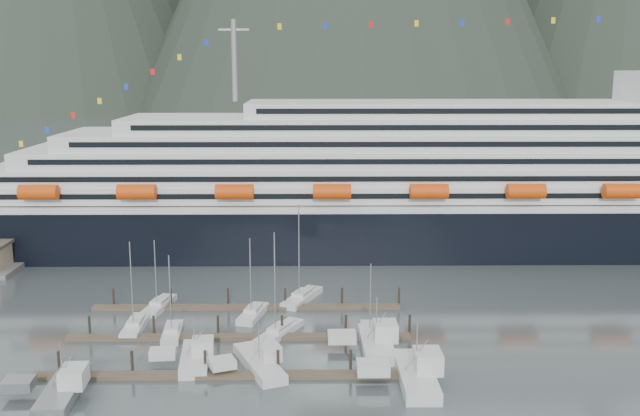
# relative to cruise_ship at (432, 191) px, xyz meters

# --- Properties ---
(ground) EXTENTS (1600.00, 1600.00, 0.00)m
(ground) POSITION_rel_cruise_ship_xyz_m (-30.03, -54.94, -12.04)
(ground) COLOR #485455
(ground) RESTS_ON ground
(cruise_ship) EXTENTS (210.00, 30.40, 50.30)m
(cruise_ship) POSITION_rel_cruise_ship_xyz_m (0.00, 0.00, 0.00)
(cruise_ship) COLOR black
(cruise_ship) RESTS_ON ground
(dock_near) EXTENTS (48.18, 2.28, 3.20)m
(dock_near) POSITION_rel_cruise_ship_xyz_m (-34.95, -64.89, -11.73)
(dock_near) COLOR #473B2E
(dock_near) RESTS_ON ground
(dock_mid) EXTENTS (48.18, 2.28, 3.20)m
(dock_mid) POSITION_rel_cruise_ship_xyz_m (-34.95, -51.89, -11.73)
(dock_mid) COLOR #473B2E
(dock_mid) RESTS_ON ground
(dock_far) EXTENTS (48.18, 2.28, 3.20)m
(dock_far) POSITION_rel_cruise_ship_xyz_m (-34.95, -38.89, -11.73)
(dock_far) COLOR #473B2E
(dock_far) RESTS_ON ground
(sailboat_a) EXTENTS (3.07, 8.56, 12.29)m
(sailboat_a) POSITION_rel_cruise_ship_xyz_m (-44.51, -50.64, -11.63)
(sailboat_a) COLOR silver
(sailboat_a) RESTS_ON ground
(sailboat_b) EXTENTS (2.65, 9.78, 13.67)m
(sailboat_b) POSITION_rel_cruise_ship_xyz_m (-50.34, -48.03, -11.62)
(sailboat_b) COLOR silver
(sailboat_b) RESTS_ON ground
(sailboat_d) EXTENTS (7.01, 10.70, 15.59)m
(sailboat_d) POSITION_rel_cruise_ship_xyz_m (-29.45, -50.76, -11.61)
(sailboat_d) COLOR silver
(sailboat_d) RESTS_ON ground
(sailboat_e) EXTENTS (4.06, 9.89, 11.64)m
(sailboat_e) POSITION_rel_cruise_ship_xyz_m (-48.76, -38.58, -11.64)
(sailboat_e) COLOR silver
(sailboat_e) RESTS_ON ground
(sailboat_f) EXTENTS (4.49, 9.32, 12.89)m
(sailboat_f) POSITION_rel_cruise_ship_xyz_m (-33.76, -42.78, -11.62)
(sailboat_f) COLOR silver
(sailboat_f) RESTS_ON ground
(sailboat_g) EXTENTS (6.90, 11.20, 16.59)m
(sailboat_g) POSITION_rel_cruise_ship_xyz_m (-26.40, -34.95, -11.59)
(sailboat_g) COLOR silver
(sailboat_g) RESTS_ON ground
(sailboat_h) EXTENTS (2.81, 8.58, 11.17)m
(sailboat_h) POSITION_rel_cruise_ship_xyz_m (-16.67, -51.07, -11.64)
(sailboat_h) COLOR silver
(sailboat_h) RESTS_ON ground
(trawler_a) EXTENTS (9.57, 13.25, 7.18)m
(trawler_a) POSITION_rel_cruise_ship_xyz_m (-53.74, -69.95, -11.13)
(trawler_a) COLOR gray
(trawler_a) RESTS_ON ground
(trawler_b) EXTENTS (8.31, 10.89, 6.88)m
(trawler_b) POSITION_rel_cruise_ship_xyz_m (-39.92, -60.70, -11.15)
(trawler_b) COLOR silver
(trawler_b) RESTS_ON ground
(trawler_c) EXTENTS (10.22, 12.88, 6.39)m
(trawler_c) POSITION_rel_cruise_ship_xyz_m (-31.61, -62.29, -11.20)
(trawler_c) COLOR silver
(trawler_c) RESTS_ON ground
(trawler_d) EXTENTS (10.16, 13.76, 8.25)m
(trawler_d) POSITION_rel_cruise_ship_xyz_m (-12.43, -66.57, -11.03)
(trawler_d) COLOR silver
(trawler_d) RESTS_ON ground
(trawler_e) EXTENTS (9.32, 12.23, 7.94)m
(trawler_e) POSITION_rel_cruise_ship_xyz_m (-16.33, -56.03, -11.06)
(trawler_e) COLOR silver
(trawler_e) RESTS_ON ground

